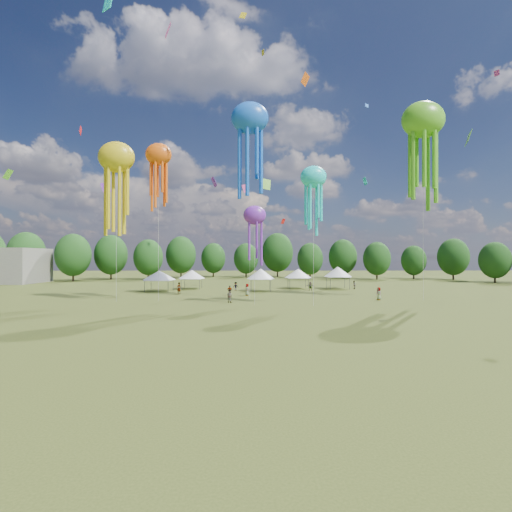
{
  "coord_description": "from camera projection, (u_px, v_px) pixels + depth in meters",
  "views": [
    {
      "loc": [
        -2.84,
        -12.19,
        5.89
      ],
      "look_at": [
        -2.57,
        15.0,
        6.0
      ],
      "focal_mm": 25.54,
      "sensor_mm": 36.0,
      "label": 1
    }
  ],
  "objects": [
    {
      "name": "ground",
      "position": [
        337.0,
        433.0,
        12.19
      ],
      "size": [
        300.0,
        300.0,
        0.0
      ],
      "primitive_type": "plane",
      "color": "#384416",
      "rests_on": "ground"
    },
    {
      "name": "spectator_near",
      "position": [
        230.0,
        296.0,
        47.18
      ],
      "size": [
        1.08,
        1.06,
        1.76
      ],
      "primitive_type": "imported",
      "rotation": [
        0.0,
        0.0,
        2.46
      ],
      "color": "gray",
      "rests_on": "ground"
    },
    {
      "name": "spectators_far",
      "position": [
        280.0,
        288.0,
        59.79
      ],
      "size": [
        31.44,
        18.13,
        1.9
      ],
      "color": "gray",
      "rests_on": "ground"
    },
    {
      "name": "festival_tents",
      "position": [
        251.0,
        274.0,
        66.38
      ],
      "size": [
        37.73,
        10.63,
        4.16
      ],
      "color": "#47474C",
      "rests_on": "ground"
    },
    {
      "name": "show_kites",
      "position": [
        286.0,
        155.0,
        49.45
      ],
      "size": [
        47.09,
        9.47,
        27.65
      ],
      "color": "#F85D0F",
      "rests_on": "ground"
    },
    {
      "name": "small_kites",
      "position": [
        282.0,
        84.0,
        52.75
      ],
      "size": [
        75.49,
        61.12,
        46.48
      ],
      "color": "#F85D0F",
      "rests_on": "ground"
    },
    {
      "name": "treeline",
      "position": [
        247.0,
        254.0,
        74.69
      ],
      "size": [
        201.57,
        95.24,
        13.43
      ],
      "color": "#38281C",
      "rests_on": "ground"
    }
  ]
}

